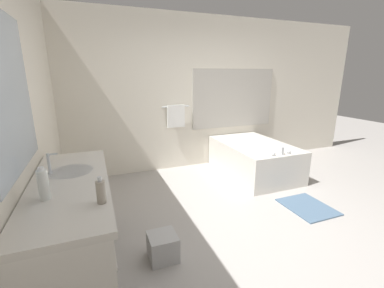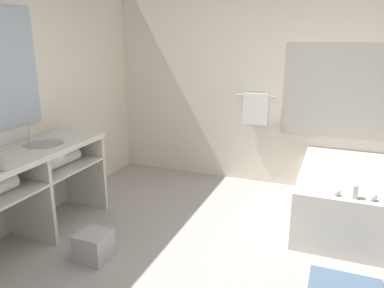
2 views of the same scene
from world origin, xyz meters
The scene contains 7 objects.
ground_plane centered at (0.00, 0.00, 0.00)m, with size 16.00×16.00×0.00m, color #A8A39E.
wall_back_with_blinds centered at (0.03, 2.23, 1.35)m, with size 7.40×0.13×2.70m.
vanity_counter centered at (-1.89, -0.03, 0.65)m, with size 0.59×1.65×0.88m.
sink_faucet centered at (-2.05, 0.18, 0.97)m, with size 0.09×0.04×0.18m.
bathtub centered at (0.88, 1.41, 0.30)m, with size 1.00×1.55×0.67m.
soap_dispenser centered at (-1.67, -0.52, 0.96)m, with size 0.06×0.06×0.18m.
waste_bin centered at (-1.17, -0.13, 0.12)m, with size 0.26×0.26×0.25m.
Camera 2 is at (0.67, -2.47, 1.86)m, focal length 35.00 mm.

